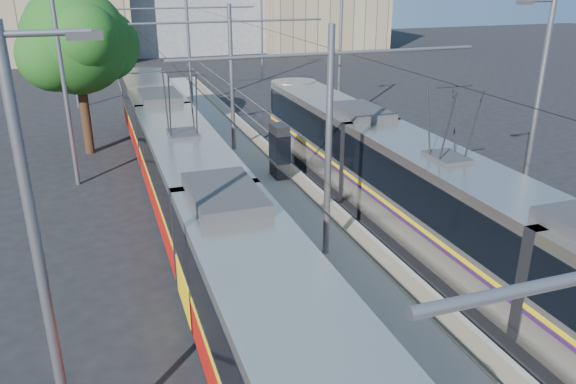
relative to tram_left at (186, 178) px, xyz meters
name	(u,v)px	position (x,y,z in m)	size (l,w,h in m)	color
platform	(250,170)	(3.60, 4.46, -1.56)	(4.00, 50.00, 0.30)	gray
tactile_strip_left	(219,170)	(2.15, 4.46, -1.40)	(0.70, 50.00, 0.01)	gray
tactile_strip_right	(280,163)	(5.05, 4.46, -1.40)	(0.70, 50.00, 0.01)	gray
rails	(250,173)	(3.60, 4.46, -1.69)	(8.71, 70.00, 0.03)	gray
tram_left	(186,178)	(0.00, 0.00, 0.00)	(2.43, 31.91, 5.50)	black
tram_right	(442,202)	(7.20, -5.35, 0.15)	(2.43, 29.93, 5.50)	black
catenary	(267,86)	(3.60, 1.62, 2.82)	(9.20, 70.00, 7.00)	slate
street_lamps	(227,68)	(3.60, 8.46, 2.48)	(15.18, 38.22, 8.00)	slate
shelter	(280,150)	(4.47, 2.75, -0.19)	(0.66, 1.06, 2.32)	black
tree	(83,43)	(-2.99, 10.39, 3.76)	(5.56, 5.14, 8.08)	#382314
building_right	(319,0)	(23.60, 45.46, 3.97)	(14.28, 10.20, 11.33)	gray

